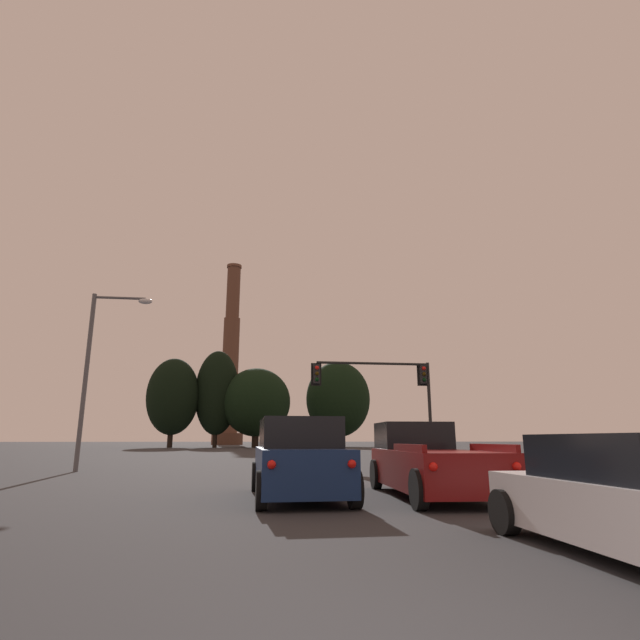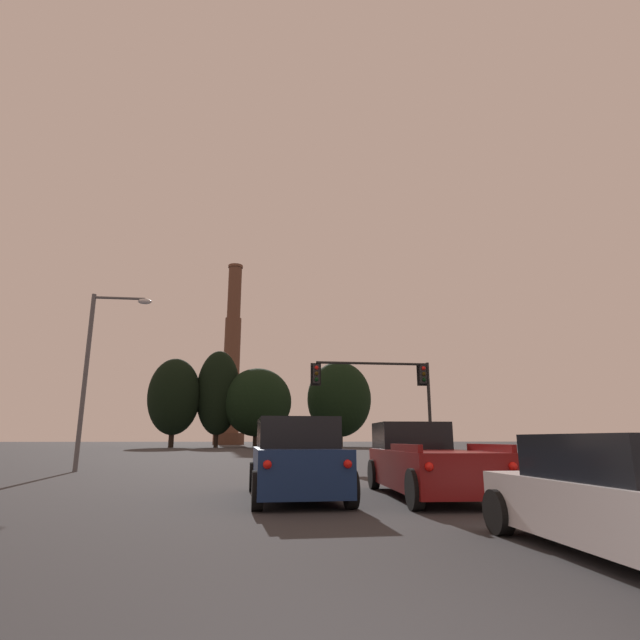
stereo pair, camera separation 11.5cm
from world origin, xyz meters
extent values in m
cube|color=black|center=(3.41, 2.78, 1.15)|extent=(1.62, 2.20, 0.55)
cylinder|color=black|center=(2.53, 4.44, 0.32)|extent=(0.22, 0.64, 0.64)
cylinder|color=black|center=(4.29, 4.45, 0.32)|extent=(0.22, 0.64, 0.64)
cube|color=maroon|center=(3.17, 9.21, 0.66)|extent=(2.25, 5.49, 0.88)
cube|color=black|center=(3.25, 10.96, 1.46)|extent=(1.92, 1.88, 0.72)
cube|color=maroon|center=(2.17, 7.87, 1.18)|extent=(0.21, 2.43, 0.16)
cube|color=maroon|center=(4.05, 7.78, 1.18)|extent=(0.21, 2.43, 0.16)
cylinder|color=black|center=(2.29, 11.45, 0.40)|extent=(0.26, 0.81, 0.80)
cylinder|color=black|center=(4.25, 11.36, 0.40)|extent=(0.26, 0.81, 0.80)
cylinder|color=black|center=(2.09, 7.05, 0.40)|extent=(0.26, 0.81, 0.80)
cylinder|color=black|center=(4.05, 6.96, 0.40)|extent=(0.26, 0.81, 0.80)
sphere|color=red|center=(2.22, 6.53, 0.85)|extent=(0.17, 0.17, 0.17)
sphere|color=red|center=(3.86, 6.45, 0.85)|extent=(0.17, 0.17, 0.17)
cube|color=navy|center=(-0.09, 9.39, 0.68)|extent=(2.03, 4.84, 0.95)
cube|color=black|center=(-0.09, 9.51, 1.51)|extent=(1.84, 2.84, 0.70)
cylinder|color=black|center=(-1.08, 11.29, 0.38)|extent=(0.24, 0.76, 0.76)
cylinder|color=black|center=(0.80, 11.33, 0.38)|extent=(0.24, 0.76, 0.76)
cylinder|color=black|center=(-0.99, 7.44, 0.38)|extent=(0.24, 0.76, 0.76)
cylinder|color=black|center=(0.89, 7.48, 0.38)|extent=(0.24, 0.76, 0.76)
sphere|color=red|center=(-0.82, 6.95, 0.89)|extent=(0.17, 0.17, 0.17)
sphere|color=red|center=(0.74, 6.99, 0.89)|extent=(0.17, 0.17, 0.17)
cylinder|color=black|center=(8.50, 24.11, 2.80)|extent=(0.18, 0.18, 5.59)
cylinder|color=black|center=(8.50, 24.11, 0.05)|extent=(0.40, 0.40, 0.10)
cube|color=black|center=(8.21, 24.11, 4.92)|extent=(0.34, 0.34, 1.04)
cube|color=black|center=(8.21, 24.29, 4.92)|extent=(0.58, 0.03, 1.25)
sphere|color=red|center=(8.21, 23.92, 5.24)|extent=(0.22, 0.22, 0.22)
sphere|color=#352604|center=(8.21, 23.92, 4.92)|extent=(0.22, 0.22, 0.22)
sphere|color=black|center=(8.21, 23.92, 4.60)|extent=(0.22, 0.22, 0.22)
cylinder|color=black|center=(5.32, 24.11, 5.49)|extent=(6.34, 0.14, 0.14)
sphere|color=black|center=(8.50, 24.11, 5.49)|extent=(0.18, 0.18, 0.18)
cube|color=black|center=(2.15, 24.11, 4.85)|extent=(0.34, 0.34, 1.04)
cube|color=black|center=(2.15, 24.29, 4.85)|extent=(0.58, 0.03, 1.25)
sphere|color=red|center=(2.15, 23.92, 5.17)|extent=(0.22, 0.22, 0.22)
sphere|color=#352604|center=(2.15, 23.92, 4.85)|extent=(0.22, 0.22, 0.22)
sphere|color=black|center=(2.15, 23.92, 4.53)|extent=(0.22, 0.22, 0.22)
cylinder|color=#56565B|center=(-8.75, 20.63, 3.99)|extent=(0.20, 0.20, 7.98)
cylinder|color=#56565B|center=(-7.59, 20.63, 7.83)|extent=(2.31, 0.12, 0.12)
sphere|color=#56565B|center=(-8.75, 20.63, 7.83)|extent=(0.20, 0.20, 0.20)
ellipsoid|color=silver|center=(-6.44, 20.63, 7.71)|extent=(0.64, 0.36, 0.26)
cylinder|color=#523427|center=(-7.90, 130.77, 1.46)|extent=(8.02, 8.02, 2.92)
cylinder|color=brown|center=(-7.90, 130.77, 10.53)|extent=(5.01, 5.01, 15.23)
cylinder|color=brown|center=(-7.90, 130.77, 25.76)|extent=(4.31, 4.31, 15.23)
cylinder|color=brown|center=(-7.90, 130.77, 40.99)|extent=(3.61, 3.61, 15.23)
cylinder|color=brown|center=(-7.90, 130.77, 48.25)|extent=(4.04, 4.04, 0.70)
cylinder|color=black|center=(-7.79, 87.06, 1.95)|extent=(0.76, 0.76, 3.89)
ellipsoid|color=black|center=(-7.79, 87.06, 9.42)|extent=(7.60, 6.84, 14.74)
cylinder|color=black|center=(-0.87, 86.41, 1.65)|extent=(1.20, 1.20, 3.31)
ellipsoid|color=black|center=(-0.87, 86.41, 7.76)|extent=(11.97, 10.77, 11.86)
cylinder|color=black|center=(-15.13, 85.92, 1.84)|extent=(0.88, 0.88, 3.68)
ellipsoid|color=black|center=(-15.13, 85.92, 8.57)|extent=(8.85, 7.96, 13.05)
cylinder|color=black|center=(14.71, 92.34, 1.78)|extent=(1.22, 1.22, 3.56)
ellipsoid|color=black|center=(14.71, 92.34, 8.91)|extent=(12.24, 11.02, 14.28)
camera|label=1|loc=(-1.18, -2.94, 1.36)|focal=28.00mm
camera|label=2|loc=(-1.06, -2.95, 1.36)|focal=28.00mm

